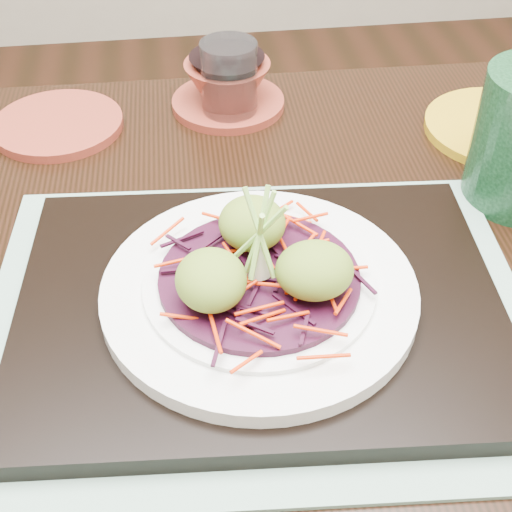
{
  "coord_description": "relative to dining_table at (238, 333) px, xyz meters",
  "views": [
    {
      "loc": [
        -0.02,
        -0.54,
        1.14
      ],
      "look_at": [
        0.04,
        -0.1,
        0.75
      ],
      "focal_mm": 50.0,
      "sensor_mm": 36.0,
      "label": 1
    }
  ],
  "objects": [
    {
      "name": "water_glass",
      "position": [
        0.02,
        0.27,
        0.14
      ],
      "size": [
        0.08,
        0.08,
        0.09
      ],
      "primitive_type": "cylinder",
      "rotation": [
        0.0,
        0.0,
        0.34
      ],
      "color": "white",
      "rests_on": "dining_table"
    },
    {
      "name": "white_plate",
      "position": [
        0.01,
        -0.07,
        0.12
      ],
      "size": [
        0.26,
        0.26,
        0.02
      ],
      "color": "white",
      "rests_on": "serving_tray"
    },
    {
      "name": "terracotta_bowl_set",
      "position": [
        0.02,
        0.29,
        0.12
      ],
      "size": [
        0.17,
        0.17,
        0.06
      ],
      "rotation": [
        0.0,
        0.0,
        -0.31
      ],
      "color": "maroon",
      "rests_on": "dining_table"
    },
    {
      "name": "serving_tray",
      "position": [
        0.01,
        -0.07,
        0.1
      ],
      "size": [
        0.42,
        0.33,
        0.02
      ],
      "primitive_type": "cube",
      "rotation": [
        0.0,
        0.0,
        -0.08
      ],
      "color": "black",
      "rests_on": "placemat"
    },
    {
      "name": "guacamole_scoops",
      "position": [
        0.01,
        -0.07,
        0.16
      ],
      "size": [
        0.14,
        0.13,
        0.04
      ],
      "color": "olive",
      "rests_on": "cabbage_bed"
    },
    {
      "name": "yellow_plate",
      "position": [
        0.33,
        0.19,
        0.1
      ],
      "size": [
        0.23,
        0.23,
        0.01
      ],
      "primitive_type": "cylinder",
      "rotation": [
        0.0,
        0.0,
        0.41
      ],
      "color": "#A88012",
      "rests_on": "dining_table"
    },
    {
      "name": "terracotta_side_plate",
      "position": [
        -0.18,
        0.27,
        0.1
      ],
      "size": [
        0.18,
        0.18,
        0.01
      ],
      "primitive_type": "cylinder",
      "rotation": [
        0.0,
        0.0,
        -0.25
      ],
      "color": "maroon",
      "rests_on": "dining_table"
    },
    {
      "name": "carrot_julienne",
      "position": [
        0.01,
        -0.07,
        0.14
      ],
      "size": [
        0.2,
        0.2,
        0.01
      ],
      "primitive_type": null,
      "color": "red",
      "rests_on": "cabbage_bed"
    },
    {
      "name": "dining_table",
      "position": [
        0.0,
        0.0,
        0.0
      ],
      "size": [
        1.13,
        0.77,
        0.7
      ],
      "rotation": [
        0.0,
        0.0,
        -0.02
      ],
      "color": "black",
      "rests_on": "ground"
    },
    {
      "name": "placemat",
      "position": [
        0.01,
        -0.07,
        0.09
      ],
      "size": [
        0.49,
        0.4,
        0.0
      ],
      "primitive_type": "cube",
      "rotation": [
        0.0,
        0.0,
        -0.08
      ],
      "color": "gray",
      "rests_on": "dining_table"
    },
    {
      "name": "scallion_garnish",
      "position": [
        0.01,
        -0.07,
        0.18
      ],
      "size": [
        0.06,
        0.06,
        0.09
      ],
      "primitive_type": null,
      "color": "#8AC54F",
      "rests_on": "cabbage_bed"
    },
    {
      "name": "cabbage_bed",
      "position": [
        0.01,
        -0.07,
        0.14
      ],
      "size": [
        0.16,
        0.16,
        0.01
      ],
      "primitive_type": "cylinder",
      "color": "#340A21",
      "rests_on": "white_plate"
    }
  ]
}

